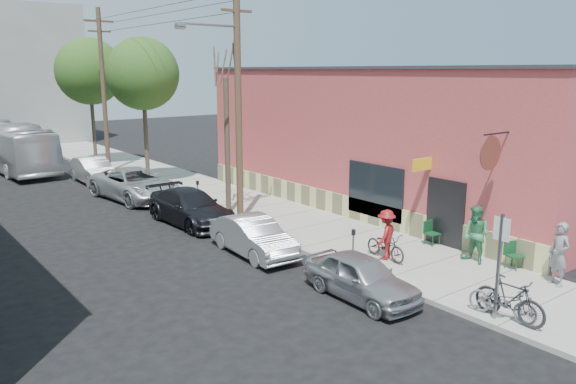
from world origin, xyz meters
TOP-DOWN VIEW (x-y plane):
  - ground at (0.00, 0.00)m, footprint 120.00×120.00m
  - sidewalk at (4.25, 11.00)m, footprint 4.50×58.00m
  - cafe_building at (8.99, 4.99)m, footprint 6.60×20.20m
  - sign_post at (2.35, -5.69)m, footprint 0.07×0.45m
  - parking_meter_near at (2.25, -0.56)m, footprint 0.14×0.14m
  - parking_meter_far at (2.25, 9.80)m, footprint 0.14×0.14m
  - utility_pole_near at (2.39, 6.48)m, footprint 3.57×0.28m
  - utility_pole_far at (2.45, 21.81)m, footprint 1.80×0.28m
  - tree_bare at (2.80, 7.99)m, footprint 0.24×0.24m
  - tree_leafy_mid at (2.80, 16.61)m, footprint 3.97×3.97m
  - tree_leafy_far at (2.80, 25.14)m, footprint 4.43×4.43m
  - patio_chair_a at (6.14, -0.71)m, footprint 0.53×0.53m
  - patio_chair_b at (6.20, -3.95)m, footprint 0.65×0.65m
  - patron_grey at (5.90, -5.50)m, footprint 0.68×0.82m
  - patron_green at (5.67, -2.83)m, footprint 0.81×1.00m
  - cyclist at (3.62, -0.74)m, footprint 1.27×0.99m
  - cyclist_bike at (3.62, -0.74)m, footprint 0.74×1.80m
  - parked_bike_a at (2.50, -5.98)m, footprint 0.57×1.96m
  - parked_bike_b at (2.51, -5.78)m, footprint 0.90×1.87m
  - car_0 at (0.80, -2.38)m, footprint 1.65×3.86m
  - car_1 at (0.58, 2.77)m, footprint 1.67×4.17m
  - car_2 at (0.80, 7.82)m, footprint 2.18×5.06m
  - car_3 at (0.80, 13.67)m, footprint 3.19×5.94m
  - car_4 at (0.61, 19.28)m, footprint 1.61×4.51m
  - bus at (-2.08, 26.49)m, footprint 3.13×11.19m

SIDE VIEW (x-z plane):
  - ground at x=0.00m, z-range 0.00..0.00m
  - sidewalk at x=4.25m, z-range 0.00..0.15m
  - patio_chair_a at x=6.14m, z-range 0.15..1.03m
  - patio_chair_b at x=6.20m, z-range 0.15..1.03m
  - cyclist_bike at x=3.62m, z-range 0.15..1.07m
  - parked_bike_b at x=2.51m, z-range 0.15..1.09m
  - car_0 at x=0.80m, z-range 0.00..1.30m
  - car_1 at x=0.58m, z-range 0.00..1.35m
  - car_2 at x=0.80m, z-range 0.00..1.45m
  - parked_bike_a at x=2.50m, z-range 0.15..1.33m
  - car_4 at x=0.61m, z-range 0.00..1.48m
  - car_3 at x=0.80m, z-range 0.00..1.59m
  - parking_meter_near at x=2.25m, z-range 0.36..1.60m
  - parking_meter_far at x=2.25m, z-range 0.36..1.60m
  - cyclist at x=3.62m, z-range 0.15..1.87m
  - patron_grey at x=5.90m, z-range 0.15..2.08m
  - patron_green at x=5.67m, z-range 0.15..2.10m
  - bus at x=-2.08m, z-range 0.00..3.09m
  - sign_post at x=2.35m, z-range 0.43..3.23m
  - tree_bare at x=2.80m, z-range 0.15..6.13m
  - cafe_building at x=8.99m, z-range 0.00..6.61m
  - utility_pole_far at x=2.45m, z-range 0.34..10.34m
  - utility_pole_near at x=2.39m, z-range 0.41..10.41m
  - tree_leafy_mid at x=2.80m, z-range 2.19..10.28m
  - tree_leafy_far at x=2.80m, z-range 2.14..10.57m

